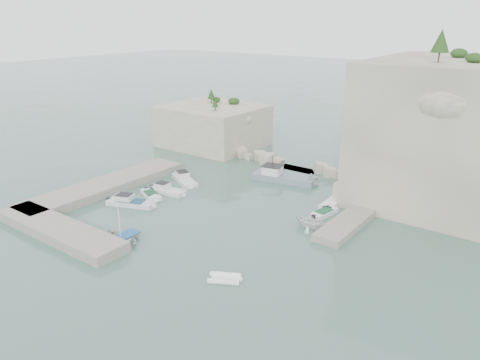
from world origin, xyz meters
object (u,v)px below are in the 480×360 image
Objects in this scene: tender_east_c at (332,205)px; tender_east_d at (349,200)px; motorboat_d at (132,205)px; tender_east_a at (310,228)px; tender_east_b at (324,215)px; motorboat_c at (151,197)px; work_boat at (284,181)px; motorboat_b at (167,193)px; motorboat_a at (185,182)px; inflatable_dinghy at (224,280)px; rowboat at (121,242)px.

tender_east_d reaches higher than tender_east_c.
tender_east_d is at bearing 18.89° from motorboat_d.
tender_east_a reaches higher than tender_east_c.
motorboat_d is at bearing 105.08° from tender_east_a.
tender_east_b is 0.86× the size of tender_east_c.
work_boat reaches higher than motorboat_c.
motorboat_c is at bearing -115.01° from motorboat_b.
motorboat_a is at bearing 102.62° from tender_east_b.
inflatable_dinghy is 0.62× the size of tender_east_c.
tender_east_c is at bearing -34.11° from work_boat.
tender_east_c is 0.99× the size of tender_east_d.
motorboat_a is at bearing 118.48° from motorboat_c.
motorboat_c is 0.46× the size of work_boat.
inflatable_dinghy is 0.85× the size of tender_east_a.
inflatable_dinghy is at bearing -1.77° from motorboat_c.
work_boat is (-10.27, 11.21, 0.00)m from tender_east_a.
rowboat is 13.03m from inflatable_dinghy.
motorboat_b is at bearing 113.87° from tender_east_c.
inflatable_dinghy is (19.81, -9.92, 0.00)m from motorboat_c.
motorboat_a is 13.83m from work_boat.
work_boat is at bearing 81.58° from inflatable_dinghy.
work_boat is at bearing 39.61° from motorboat_d.
motorboat_b is (0.57, 5.56, 0.00)m from motorboat_d.
tender_east_d is at bearing 5.94° from tender_east_b.
motorboat_c is at bearing 124.55° from inflatable_dinghy.
work_boat is at bearing 65.58° from tender_east_c.
inflatable_dinghy is 0.62× the size of tender_east_d.
motorboat_d and motorboat_b have the same top height.
inflatable_dinghy is at bearing 171.82° from tender_east_a.
motorboat_a is 2.09× the size of inflatable_dinghy.
tender_east_a reaches higher than motorboat_a.
inflatable_dinghy is 24.01m from tender_east_d.
motorboat_b is 1.80× the size of inflatable_dinghy.
motorboat_c is at bearing -135.60° from work_boat.
motorboat_a is 22.37m from tender_east_d.
rowboat is 1.29× the size of tender_east_a.
motorboat_b is 21.14m from tender_east_c.
tender_east_d is at bearing 21.69° from motorboat_b.
inflatable_dinghy is (20.24, -16.62, 0.00)m from motorboat_a.
tender_east_c is (19.66, 14.63, 0.00)m from motorboat_d.
work_boat is (10.86, 8.56, 0.00)m from motorboat_a.
motorboat_c is at bearing 96.53° from tender_east_a.
tender_east_c is (-0.60, 3.39, 0.00)m from tender_east_b.
rowboat is 25.41m from tender_east_c.
motorboat_c and tender_east_c have the same top height.
inflatable_dinghy is at bearing -152.34° from tender_east_d.
tender_east_a is at bearing -165.53° from tender_east_b.
tender_east_c is at bearing -33.66° from rowboat.
tender_east_d is (20.03, 11.81, 0.00)m from motorboat_b.
motorboat_a is at bearing -152.98° from work_boat.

